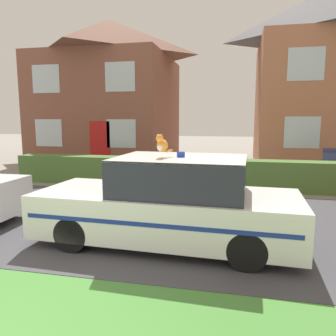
{
  "coord_description": "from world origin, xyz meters",
  "views": [
    {
      "loc": [
        2.57,
        -2.56,
        2.2
      ],
      "look_at": [
        0.94,
        4.94,
        1.05
      ],
      "focal_mm": 35.0,
      "sensor_mm": 36.0,
      "label": 1
    }
  ],
  "objects_px": {
    "wheelie_bin": "(331,166)",
    "police_car": "(170,203)",
    "house_left": "(110,89)",
    "cat": "(162,145)"
  },
  "relations": [
    {
      "from": "cat",
      "to": "house_left",
      "type": "height_order",
      "value": "house_left"
    },
    {
      "from": "house_left",
      "to": "wheelie_bin",
      "type": "height_order",
      "value": "house_left"
    },
    {
      "from": "police_car",
      "to": "house_left",
      "type": "relative_size",
      "value": 0.61
    },
    {
      "from": "house_left",
      "to": "wheelie_bin",
      "type": "relative_size",
      "value": 6.33
    },
    {
      "from": "police_car",
      "to": "cat",
      "type": "relative_size",
      "value": 13.68
    },
    {
      "from": "cat",
      "to": "house_left",
      "type": "xyz_separation_m",
      "value": [
        -5.87,
        12.2,
        2.07
      ]
    },
    {
      "from": "police_car",
      "to": "house_left",
      "type": "height_order",
      "value": "house_left"
    },
    {
      "from": "wheelie_bin",
      "to": "police_car",
      "type": "bearing_deg",
      "value": -114.15
    },
    {
      "from": "cat",
      "to": "police_car",
      "type": "bearing_deg",
      "value": 155.66
    },
    {
      "from": "police_car",
      "to": "wheelie_bin",
      "type": "bearing_deg",
      "value": -121.0
    }
  ]
}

